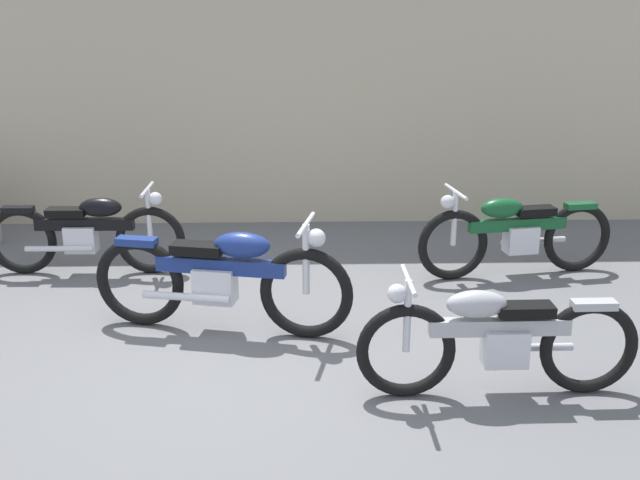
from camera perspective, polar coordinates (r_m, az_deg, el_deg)
The scene contains 6 objects.
ground_plane at distance 5.75m, azimuth -6.89°, elevation -9.42°, with size 40.00×40.00×0.00m, color slate.
building_wall at distance 9.06m, azimuth -5.04°, elevation 11.46°, with size 18.00×0.30×3.24m, color beige.
motorcycle_blue at distance 6.17m, azimuth -7.22°, elevation -2.79°, with size 2.11×0.70×0.96m.
motorcycle_green at distance 7.60m, azimuth 14.30°, elevation 0.49°, with size 1.96×0.61×0.88m.
motorcycle_silver at distance 5.32m, azimuth 12.97°, elevation -7.16°, with size 1.92×0.54×0.86m.
motorcycle_black at distance 7.75m, azimuth -16.94°, elevation 0.52°, with size 1.92×0.54×0.86m.
Camera 1 is at (0.55, -5.09, 2.63)m, focal length 43.02 mm.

